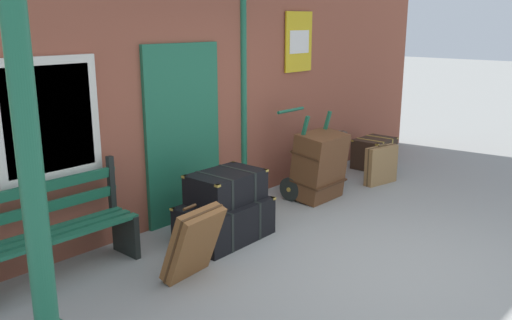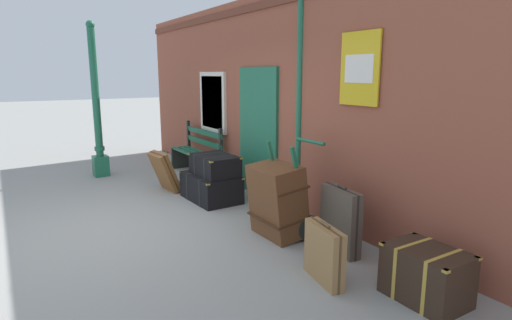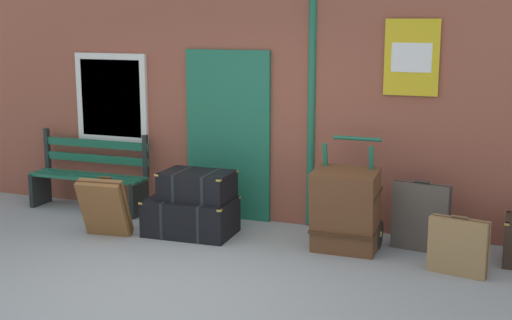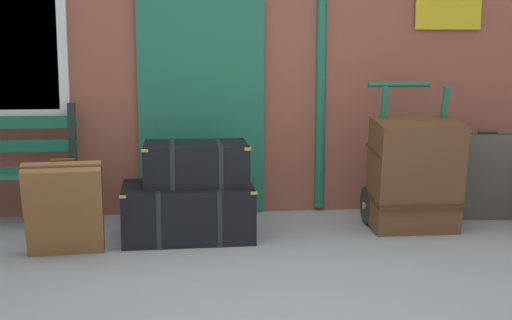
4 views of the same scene
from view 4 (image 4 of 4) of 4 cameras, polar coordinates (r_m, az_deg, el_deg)
name	(u,v)px [view 4 (image 4 of 4)]	position (r m, az deg, el deg)	size (l,w,h in m)	color
ground_plane	(279,310)	(4.13, 1.89, -11.95)	(60.00, 60.00, 0.00)	gray
brick_facade	(239,33)	(6.44, -1.35, 10.12)	(10.40, 0.35, 3.20)	brown
steamer_trunk_base	(188,211)	(5.59, -5.50, -4.11)	(1.03, 0.69, 0.43)	black
steamer_trunk_middle	(196,163)	(5.56, -4.84, -0.28)	(0.82, 0.56, 0.33)	black
porters_trolley	(407,194)	(6.07, 11.99, -2.65)	(0.71, 0.68, 1.18)	black
large_brown_trunk	(415,175)	(5.86, 12.58, -1.15)	(0.70, 0.54, 0.92)	brown
suitcase_umber	(486,176)	(6.47, 17.90, -1.26)	(0.63, 0.24, 0.78)	#51473D
suitcase_caramel	(64,209)	(5.18, -15.13, -3.83)	(0.57, 0.44, 0.71)	brown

